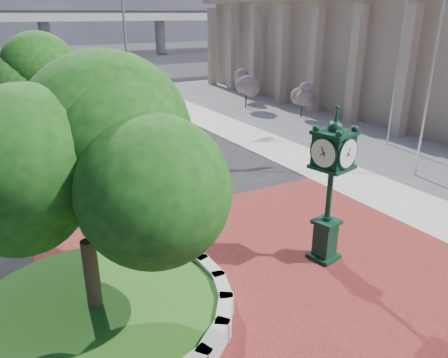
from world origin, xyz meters
TOP-DOWN VIEW (x-y plane):
  - ground at (0.00, 0.00)m, footprint 200.00×200.00m
  - plaza at (0.00, -1.00)m, footprint 12.00×12.00m
  - sidewalk at (16.00, 10.00)m, footprint 20.00×50.00m
  - planter_wall at (-2.71, -0.00)m, footprint 2.96×6.77m
  - grass_bed at (-5.00, 0.00)m, footprint 6.10×6.10m
  - civic_building at (23.60, 12.00)m, footprint 17.35×44.00m
  - overpass at (-0.22, 70.00)m, footprint 90.00×12.00m
  - tree_planter at (-5.00, 0.00)m, footprint 5.20×5.20m
  - tree_street at (-4.00, 18.00)m, footprint 4.40×4.40m
  - post_clock at (1.83, -0.67)m, footprint 1.14×1.14m
  - parked_car at (-0.01, 37.57)m, footprint 2.41×4.92m
  - flagpole_a at (10.55, 2.83)m, footprint 1.48×0.17m
  - flagpole_b at (13.53, 7.04)m, footprint 1.38×0.59m
  - street_lamp_near at (3.71, 22.81)m, footprint 2.04×1.00m
  - shrub_near at (13.68, 15.02)m, footprint 1.20×1.20m
  - shrub_mid at (11.97, 19.83)m, footprint 1.20×1.20m
  - shrub_far at (13.74, 22.51)m, footprint 1.20×1.20m

SIDE VIEW (x-z plane):
  - ground at x=0.00m, z-range 0.00..0.00m
  - plaza at x=0.00m, z-range 0.00..0.04m
  - sidewalk at x=16.00m, z-range 0.00..0.04m
  - grass_bed at x=-5.00m, z-range 0.00..0.40m
  - planter_wall at x=-2.71m, z-range 0.00..0.54m
  - parked_car at x=-0.01m, z-range 0.00..1.61m
  - shrub_near at x=13.68m, z-range 0.49..2.69m
  - shrub_mid at x=11.97m, z-range 0.49..2.69m
  - shrub_far at x=13.74m, z-range 0.49..2.69m
  - post_clock at x=1.83m, z-range 0.23..4.95m
  - tree_street at x=-4.00m, z-range 0.52..5.96m
  - tree_planter at x=-5.00m, z-range 0.56..6.89m
  - civic_building at x=23.60m, z-range 0.03..8.63m
  - flagpole_b at x=13.53m, z-range 0.11..9.32m
  - flagpole_a at x=10.55m, z-range 0.12..9.59m
  - street_lamp_near at x=3.71m, z-range 0.83..10.40m
  - overpass at x=-0.22m, z-range 2.79..10.29m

